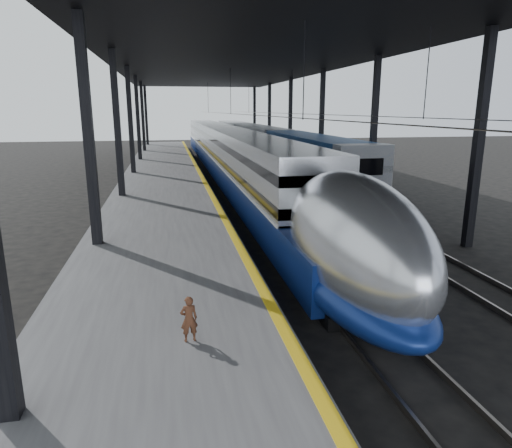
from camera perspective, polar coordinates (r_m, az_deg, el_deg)
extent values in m
plane|color=black|center=(13.76, 3.23, -10.96)|extent=(160.00, 160.00, 0.00)
cube|color=#4C4C4F|center=(32.51, -11.50, 4.42)|extent=(6.00, 80.00, 1.00)
cube|color=yellow|center=(32.52, -6.58, 5.51)|extent=(0.30, 80.00, 0.01)
cube|color=slate|center=(32.87, -3.09, 4.04)|extent=(0.08, 80.00, 0.16)
cube|color=slate|center=(33.09, -0.61, 4.13)|extent=(0.08, 80.00, 0.16)
cube|color=slate|center=(33.90, 5.33, 4.31)|extent=(0.08, 80.00, 0.16)
cube|color=slate|center=(34.33, 7.65, 4.37)|extent=(0.08, 80.00, 0.16)
cube|color=black|center=(17.33, -20.09, 8.89)|extent=(0.35, 0.35, 9.00)
cube|color=black|center=(21.32, 26.05, 9.15)|extent=(0.35, 0.35, 9.00)
cube|color=black|center=(27.23, -16.89, 10.75)|extent=(0.35, 0.35, 9.00)
cube|color=black|center=(29.93, 14.49, 11.15)|extent=(0.35, 0.35, 9.00)
cube|color=black|center=(37.19, -15.39, 11.60)|extent=(0.35, 0.35, 9.00)
cube|color=black|center=(39.20, 8.18, 12.06)|extent=(0.35, 0.35, 9.00)
cube|color=black|center=(47.16, -14.51, 12.09)|extent=(0.35, 0.35, 9.00)
cube|color=black|center=(48.77, 4.29, 12.54)|extent=(0.35, 0.35, 9.00)
cube|color=black|center=(57.15, -13.94, 12.40)|extent=(0.35, 0.35, 9.00)
cube|color=black|center=(58.48, 1.68, 12.83)|extent=(0.35, 0.35, 9.00)
cube|color=black|center=(67.13, -13.54, 12.62)|extent=(0.35, 0.35, 9.00)
cube|color=black|center=(68.27, -0.19, 13.02)|extent=(0.35, 0.35, 9.00)
cube|color=black|center=(32.63, -2.17, 20.15)|extent=(18.00, 75.00, 0.45)
cylinder|color=slate|center=(32.47, -1.92, 13.55)|extent=(0.03, 74.00, 0.03)
cylinder|color=slate|center=(33.62, 6.76, 13.48)|extent=(0.03, 74.00, 0.03)
cube|color=silver|center=(43.83, -4.25, 9.46)|extent=(2.88, 57.00, 3.97)
cube|color=navy|center=(42.47, -3.98, 7.63)|extent=(2.96, 62.00, 1.54)
cube|color=silver|center=(43.87, -4.24, 8.88)|extent=(2.98, 57.00, 0.10)
cube|color=black|center=(43.75, -4.27, 10.95)|extent=(2.92, 57.00, 0.42)
cube|color=black|center=(43.83, -4.25, 9.46)|extent=(2.92, 57.00, 0.42)
ellipsoid|color=silver|center=(13.45, 11.84, -2.12)|extent=(2.88, 8.40, 3.97)
ellipsoid|color=navy|center=(13.81, 11.60, -6.67)|extent=(2.96, 8.40, 1.69)
ellipsoid|color=black|center=(10.99, 17.22, -1.84)|extent=(1.49, 2.20, 0.89)
cube|color=black|center=(14.11, 11.44, -9.68)|extent=(2.18, 2.60, 0.40)
cube|color=black|center=(34.73, -2.33, 4.80)|extent=(2.18, 2.60, 0.40)
cube|color=navy|center=(32.86, 7.13, 7.45)|extent=(2.89, 18.00, 3.93)
cube|color=gray|center=(25.08, 13.03, 5.14)|extent=(2.94, 1.20, 3.98)
cube|color=black|center=(24.40, 13.73, 6.95)|extent=(1.76, 0.06, 0.88)
cube|color=#A7180C|center=(24.60, 13.55, 3.84)|extent=(1.24, 0.06, 0.57)
cube|color=gray|center=(51.19, 0.51, 9.92)|extent=(2.89, 18.00, 3.93)
cube|color=gray|center=(69.88, -2.63, 11.04)|extent=(2.89, 18.00, 3.93)
cube|color=black|center=(27.59, 10.83, 2.07)|extent=(2.27, 2.40, 0.36)
cube|color=black|center=(48.45, 1.21, 7.44)|extent=(2.27, 2.40, 0.36)
imported|color=#4F2B1A|center=(9.98, -8.38, -11.66)|extent=(0.41, 0.30, 1.02)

